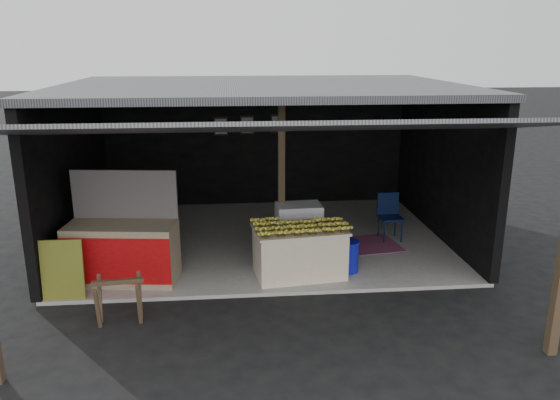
{
  "coord_description": "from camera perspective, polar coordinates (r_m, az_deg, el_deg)",
  "views": [
    {
      "loc": [
        -0.6,
        -7.57,
        3.7
      ],
      "look_at": [
        0.24,
        1.5,
        1.1
      ],
      "focal_mm": 35.0,
      "sensor_mm": 36.0,
      "label": 1
    }
  ],
  "objects": [
    {
      "name": "white_crate",
      "position": [
        9.88,
        1.97,
        -2.95
      ],
      "size": [
        0.83,
        0.59,
        0.89
      ],
      "rotation": [
        0.0,
        0.0,
        0.06
      ],
      "color": "white",
      "rests_on": "concrete_slab"
    },
    {
      "name": "banana_pile",
      "position": [
        8.74,
        2.07,
        -2.47
      ],
      "size": [
        1.44,
        0.97,
        0.16
      ],
      "primitive_type": null,
      "rotation": [
        0.0,
        0.0,
        0.12
      ],
      "color": "gold",
      "rests_on": "banana_table"
    },
    {
      "name": "picture_frames",
      "position": [
        12.6,
        -3.29,
        7.84
      ],
      "size": [
        1.62,
        0.04,
        0.46
      ],
      "color": "black",
      "rests_on": "shophouse"
    },
    {
      "name": "banana_table",
      "position": [
        8.9,
        2.04,
        -5.4
      ],
      "size": [
        1.56,
        1.07,
        0.8
      ],
      "rotation": [
        0.0,
        0.0,
        0.12
      ],
      "color": "silver",
      "rests_on": "concrete_slab"
    },
    {
      "name": "concrete_slab",
      "position": [
        10.74,
        -1.76,
        -4.06
      ],
      "size": [
        7.0,
        5.0,
        0.06
      ],
      "primitive_type": "cube",
      "color": "gray",
      "rests_on": "ground"
    },
    {
      "name": "green_signboard",
      "position": [
        8.67,
        -21.8,
        -6.81
      ],
      "size": [
        0.61,
        0.12,
        0.92
      ],
      "primitive_type": "cube",
      "rotation": [
        -0.09,
        0.0,
        0.0
      ],
      "color": "black",
      "rests_on": "concrete_slab"
    },
    {
      "name": "plastic_chair",
      "position": [
        10.72,
        11.34,
        -1.26
      ],
      "size": [
        0.45,
        0.45,
        0.9
      ],
      "rotation": [
        0.0,
        0.0,
        0.06
      ],
      "color": "black",
      "rests_on": "concrete_slab"
    },
    {
      "name": "ground",
      "position": [
        8.45,
        -0.67,
        -10.04
      ],
      "size": [
        80.0,
        80.0,
        0.0
      ],
      "primitive_type": "plane",
      "color": "black",
      "rests_on": "ground"
    },
    {
      "name": "shophouse",
      "position": [
        10.53,
        -1.96,
        7.18
      ],
      "size": [
        7.4,
        7.29,
        3.02
      ],
      "color": "black",
      "rests_on": "ground"
    },
    {
      "name": "water_barrel",
      "position": [
        9.15,
        7.13,
        -5.92
      ],
      "size": [
        0.34,
        0.34,
        0.5
      ],
      "primitive_type": "cylinder",
      "color": "#0E149B",
      "rests_on": "concrete_slab"
    },
    {
      "name": "neighbor_stall",
      "position": [
        9.01,
        -16.12,
        -4.99
      ],
      "size": [
        1.76,
        0.95,
        1.74
      ],
      "rotation": [
        0.0,
        0.0,
        -0.12
      ],
      "color": "#998466",
      "rests_on": "concrete_slab"
    },
    {
      "name": "sawhorse",
      "position": [
        7.83,
        -16.49,
        -9.62
      ],
      "size": [
        0.69,
        0.64,
        0.65
      ],
      "rotation": [
        0.0,
        0.0,
        0.12
      ],
      "color": "#4C3A26",
      "rests_on": "ground"
    },
    {
      "name": "magenta_rug",
      "position": [
        10.4,
        8.19,
        -4.71
      ],
      "size": [
        1.63,
        1.21,
        0.01
      ],
      "primitive_type": "cube",
      "rotation": [
        0.0,
        0.0,
        0.15
      ],
      "color": "#771A4E",
      "rests_on": "concrete_slab"
    }
  ]
}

